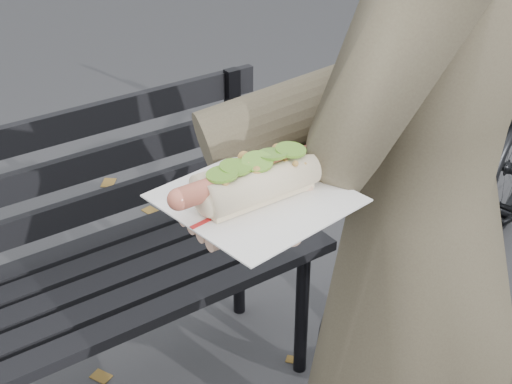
# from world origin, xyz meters

# --- Properties ---
(park_bench) EXTENTS (1.50, 0.44, 0.88)m
(park_bench) POSITION_xyz_m (0.10, 0.88, 0.52)
(park_bench) COLOR black
(park_bench) RESTS_ON ground
(bicycle) EXTENTS (1.68, 0.98, 0.84)m
(bicycle) POSITION_xyz_m (1.43, 0.66, 0.42)
(bicycle) COLOR black
(bicycle) RESTS_ON ground
(person) EXTENTS (0.78, 0.63, 1.87)m
(person) POSITION_xyz_m (0.52, 0.02, 0.93)
(person) COLOR #4B4132
(person) RESTS_ON ground
(held_hotdog) EXTENTS (0.62, 0.30, 0.20)m
(held_hotdog) POSITION_xyz_m (0.32, 0.01, 1.24)
(held_hotdog) COLOR #4B4132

